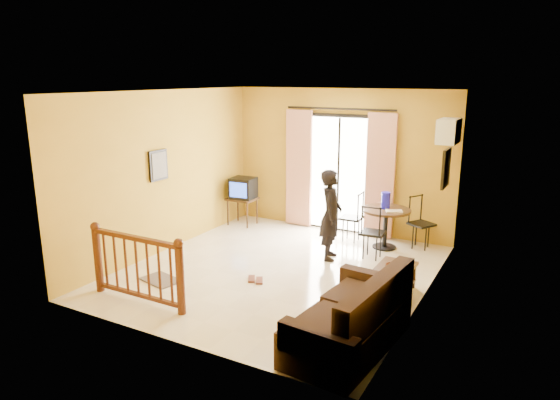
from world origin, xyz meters
The scene contains 19 objects.
ground centered at (0.00, 0.00, 0.00)m, with size 5.00×5.00×0.00m, color beige.
room_shell centered at (0.00, 0.00, 1.70)m, with size 5.00×5.00×5.00m.
balcony_door centered at (0.00, 2.43, 1.19)m, with size 2.25×0.14×2.46m.
tv_table centered at (-1.90, 1.89, 0.49)m, with size 0.57×0.47×0.57m.
television centered at (-1.87, 1.88, 0.78)m, with size 0.51×0.48×0.43m.
picture_left centered at (-2.22, -0.20, 1.55)m, with size 0.05×0.42×0.52m.
dining_table centered at (1.15, 1.89, 0.57)m, with size 0.87×0.87×0.72m.
water_jug centered at (1.12, 1.91, 0.87)m, with size 0.16×0.16×0.30m, color #1816D0.
serving_tray centered at (1.32, 1.79, 0.73)m, with size 0.28×0.18×0.02m, color beige.
dining_chairs centered at (1.10, 1.80, 0.00)m, with size 1.73×1.40×0.95m.
air_conditioner centered at (2.09, 1.95, 2.15)m, with size 0.31×0.60×0.40m.
botanical_print centered at (2.22, 1.30, 1.65)m, with size 0.05×0.50×0.60m.
coffee_table centered at (1.85, -0.02, 0.27)m, with size 0.50×0.90×0.40m.
bowl centered at (1.85, -0.04, 0.43)m, with size 0.21×0.21×0.07m, color #4F261B.
sofa centered at (1.86, -1.63, 0.33)m, with size 1.03×1.93×0.89m.
standing_person centered at (0.49, 0.92, 0.77)m, with size 0.56×0.37×1.53m, color black.
stair_balustrade centered at (-1.15, -1.90, 0.56)m, with size 1.63×0.13×1.04m.
doormat centered at (-1.39, -1.20, 0.01)m, with size 0.60×0.40×0.02m, color #5B4F49.
sandals centered at (-0.12, -0.51, 0.01)m, with size 0.35×0.27×0.03m.
Camera 1 is at (3.59, -6.53, 3.03)m, focal length 32.00 mm.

